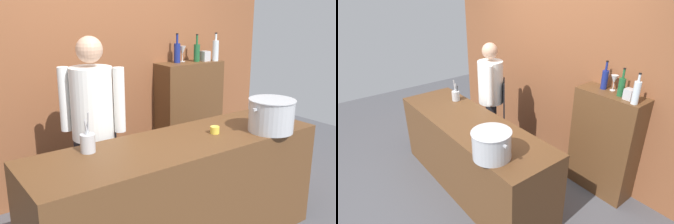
% 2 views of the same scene
% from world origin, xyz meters
% --- Properties ---
extents(ground_plane, '(8.00, 8.00, 0.00)m').
position_xyz_m(ground_plane, '(0.00, 0.00, 0.00)').
color(ground_plane, '#4C4C51').
extents(brick_back_panel, '(4.40, 0.10, 3.00)m').
position_xyz_m(brick_back_panel, '(0.00, 1.40, 1.50)').
color(brick_back_panel, brown).
rests_on(brick_back_panel, ground_plane).
extents(prep_counter, '(2.36, 0.70, 0.90)m').
position_xyz_m(prep_counter, '(0.00, 0.00, 0.45)').
color(prep_counter, brown).
rests_on(prep_counter, ground_plane).
extents(bar_cabinet, '(0.76, 0.32, 1.27)m').
position_xyz_m(bar_cabinet, '(1.03, 1.19, 0.64)').
color(bar_cabinet, brown).
rests_on(bar_cabinet, ground_plane).
extents(chef, '(0.45, 0.42, 1.66)m').
position_xyz_m(chef, '(-0.42, 0.61, 0.96)').
color(chef, black).
rests_on(chef, ground_plane).
extents(stockpot_large, '(0.43, 0.37, 0.26)m').
position_xyz_m(stockpot_large, '(0.74, -0.23, 1.03)').
color(stockpot_large, '#B7BABF').
rests_on(stockpot_large, prep_counter).
extents(utensil_crock, '(0.10, 0.10, 0.29)m').
position_xyz_m(utensil_crock, '(-0.66, 0.19, 0.97)').
color(utensil_crock, '#B7BABF').
rests_on(utensil_crock, prep_counter).
extents(butter_jar, '(0.07, 0.07, 0.06)m').
position_xyz_m(butter_jar, '(0.33, -0.01, 0.93)').
color(butter_jar, yellow).
rests_on(butter_jar, prep_counter).
extents(wine_bottle_cobalt, '(0.07, 0.07, 0.32)m').
position_xyz_m(wine_bottle_cobalt, '(0.89, 1.23, 1.39)').
color(wine_bottle_cobalt, navy).
rests_on(wine_bottle_cobalt, bar_cabinet).
extents(wine_bottle_clear, '(0.07, 0.07, 0.32)m').
position_xyz_m(wine_bottle_clear, '(1.33, 1.09, 1.39)').
color(wine_bottle_clear, silver).
rests_on(wine_bottle_clear, bar_cabinet).
extents(wine_bottle_green, '(0.07, 0.07, 0.30)m').
position_xyz_m(wine_bottle_green, '(1.12, 1.18, 1.38)').
color(wine_bottle_green, '#1E592D').
rests_on(wine_bottle_green, bar_cabinet).
extents(wine_glass_tall, '(0.08, 0.08, 0.18)m').
position_xyz_m(wine_glass_tall, '(0.98, 1.26, 1.39)').
color(wine_glass_tall, silver).
rests_on(wine_glass_tall, bar_cabinet).
extents(spice_tin_silver, '(0.09, 0.09, 0.11)m').
position_xyz_m(spice_tin_silver, '(1.23, 1.16, 1.33)').
color(spice_tin_silver, '#B2B2B7').
rests_on(spice_tin_silver, bar_cabinet).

